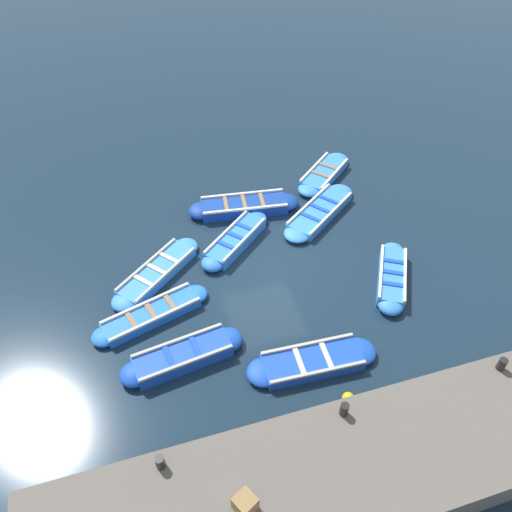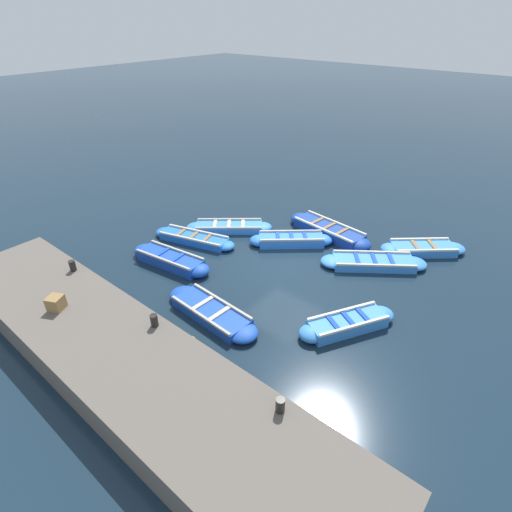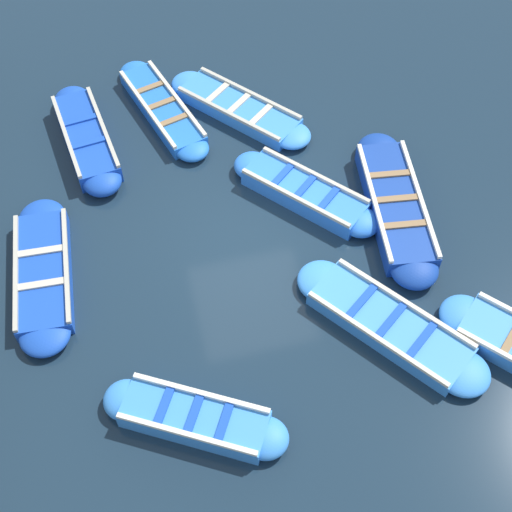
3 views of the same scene
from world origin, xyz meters
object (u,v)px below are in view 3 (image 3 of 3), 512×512
(boat_tucked, at_px, (163,109))
(boat_centre, at_px, (195,419))
(boat_mid_row, at_px, (239,109))
(boat_outer_left, at_px, (43,273))
(boat_broadside, at_px, (390,325))
(boat_outer_right, at_px, (395,206))
(boat_near_quay, at_px, (87,138))
(boat_alongside, at_px, (305,193))

(boat_tucked, bearing_deg, boat_centre, 84.73)
(boat_tucked, distance_m, boat_mid_row, 1.70)
(boat_tucked, bearing_deg, boat_mid_row, 166.19)
(boat_outer_left, bearing_deg, boat_mid_row, -142.56)
(boat_broadside, xyz_separation_m, boat_centre, (3.66, 0.92, 0.04))
(boat_outer_right, bearing_deg, boat_mid_row, -56.04)
(boat_broadside, height_order, boat_tucked, boat_broadside)
(boat_near_quay, distance_m, boat_centre, 6.82)
(boat_near_quay, height_order, boat_centre, boat_near_quay)
(boat_tucked, bearing_deg, boat_outer_left, 53.46)
(boat_near_quay, distance_m, boat_outer_right, 6.62)
(boat_mid_row, bearing_deg, boat_near_quay, 3.16)
(boat_broadside, distance_m, boat_outer_right, 2.71)
(boat_outer_left, height_order, boat_near_quay, boat_near_quay)
(boat_outer_left, bearing_deg, boat_centre, 121.99)
(boat_tucked, bearing_deg, boat_broadside, 114.91)
(boat_centre, bearing_deg, boat_broadside, -165.88)
(boat_near_quay, height_order, boat_tucked, boat_near_quay)
(boat_broadside, height_order, boat_alongside, boat_alongside)
(boat_broadside, xyz_separation_m, boat_outer_right, (-1.02, -2.51, 0.05))
(boat_near_quay, bearing_deg, boat_tucked, -161.07)
(boat_near_quay, height_order, boat_mid_row, boat_near_quay)
(boat_broadside, xyz_separation_m, boat_mid_row, (1.33, -6.01, -0.00))
(boat_broadside, bearing_deg, boat_mid_row, -77.50)
(boat_alongside, distance_m, boat_tucked, 3.94)
(boat_centre, xyz_separation_m, boat_mid_row, (-2.32, -6.93, -0.04))
(boat_near_quay, bearing_deg, boat_centre, 98.82)
(boat_broadside, distance_m, boat_near_quay, 7.49)
(boat_outer_left, height_order, boat_tucked, boat_outer_left)
(boat_mid_row, bearing_deg, boat_alongside, 104.66)
(boat_near_quay, bearing_deg, boat_outer_left, 70.88)
(boat_broadside, xyz_separation_m, boat_alongside, (0.62, -3.27, 0.04))
(boat_outer_left, relative_size, boat_alongside, 1.20)
(boat_broadside, bearing_deg, boat_centre, 14.12)
(boat_alongside, xyz_separation_m, boat_near_quay, (4.09, -2.56, 0.02))
(boat_broadside, distance_m, boat_mid_row, 6.16)
(boat_broadside, bearing_deg, boat_outer_right, -112.18)
(boat_centre, xyz_separation_m, boat_outer_right, (-4.68, -3.43, 0.02))
(boat_mid_row, bearing_deg, boat_broadside, 102.50)
(boat_near_quay, xyz_separation_m, boat_tucked, (-1.72, -0.59, -0.05))
(boat_outer_left, height_order, boat_mid_row, boat_outer_left)
(boat_broadside, relative_size, boat_near_quay, 1.04)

